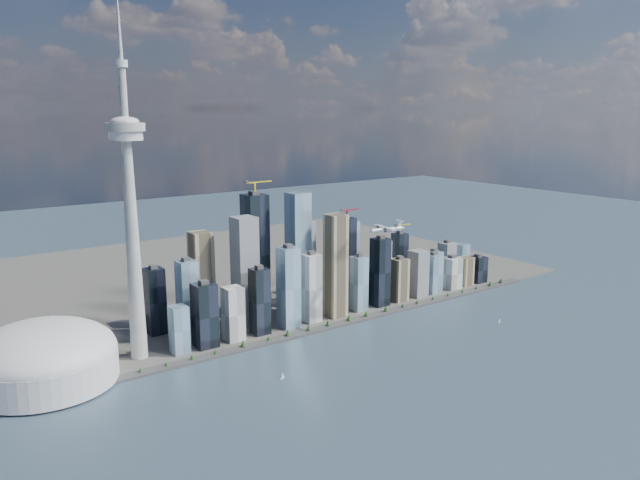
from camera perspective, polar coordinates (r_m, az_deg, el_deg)
ground at (r=927.94m, az=9.16°, el=-12.47°), size 4000.00×4000.00×0.00m
seawall at (r=1103.78m, az=-0.10°, el=-8.15°), size 1100.00×22.00×4.00m
land at (r=1476.31m, az=-10.35°, el=-3.17°), size 1400.00×900.00×3.00m
shoreline_trees at (r=1101.47m, az=-0.10°, el=-7.82°), size 960.53×7.20×8.80m
skyscraper_cluster at (r=1181.60m, az=-0.20°, el=-2.95°), size 736.00×142.00×250.56m
needle_tower at (r=963.37m, az=-16.94°, el=2.74°), size 56.00×56.00×550.50m
dome_stadium at (r=969.60m, az=-23.97°, el=-9.78°), size 200.00×200.00×86.00m
airplane at (r=1086.21m, az=6.11°, el=1.01°), size 70.84×62.95×17.32m
sailboat_west at (r=919.34m, az=-3.45°, el=-12.36°), size 7.18×3.42×9.96m
sailboat_east at (r=1187.42m, az=16.08°, el=-7.13°), size 6.44×2.21×8.91m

